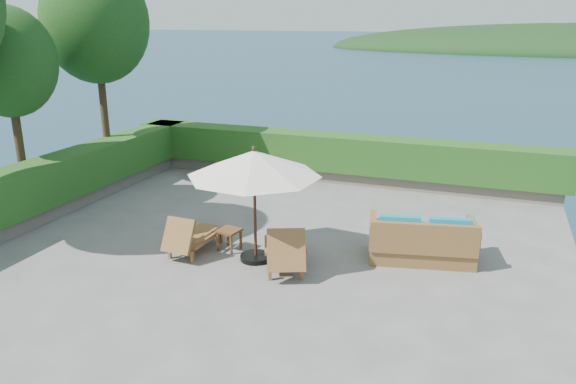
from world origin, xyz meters
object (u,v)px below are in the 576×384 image
(patio_umbrella, at_px, (254,165))
(wicker_loveseat, at_px, (422,242))
(side_table, at_px, (229,233))
(lounge_right, at_px, (285,249))
(lounge_left, at_px, (192,236))

(patio_umbrella, height_order, wicker_loveseat, patio_umbrella)
(patio_umbrella, xyz_separation_m, wicker_loveseat, (3.03, 1.09, -1.54))
(side_table, relative_size, wicker_loveseat, 0.22)
(lounge_right, height_order, side_table, lounge_right)
(patio_umbrella, bearing_deg, side_table, 159.15)
(patio_umbrella, relative_size, lounge_right, 1.74)
(lounge_left, distance_m, side_table, 0.75)
(wicker_loveseat, bearing_deg, lounge_right, -163.07)
(side_table, distance_m, wicker_loveseat, 3.82)
(patio_umbrella, bearing_deg, wicker_loveseat, 19.73)
(lounge_right, bearing_deg, side_table, 139.11)
(patio_umbrella, xyz_separation_m, side_table, (-0.69, 0.26, -1.56))
(lounge_right, height_order, wicker_loveseat, wicker_loveseat)
(side_table, bearing_deg, lounge_right, -18.18)
(lounge_left, height_order, side_table, lounge_left)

